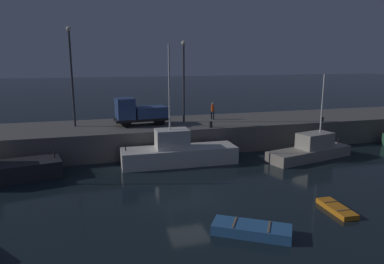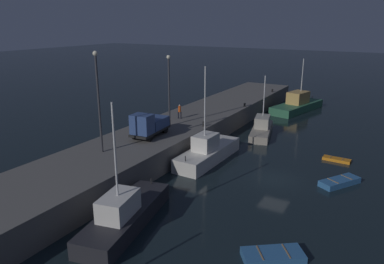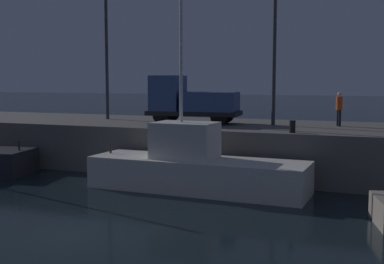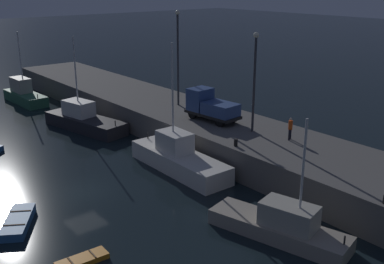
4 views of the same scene
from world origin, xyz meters
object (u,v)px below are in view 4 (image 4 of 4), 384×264
object	(u,v)px
lamp_post_east	(255,75)
dockworker	(290,127)
fishing_boat_blue	(84,120)
lamp_post_west	(178,52)
bollard_west	(236,142)
fishing_trawler_red	(179,158)
rowboat_white_mid	(18,222)
dinghy_orange_near	(82,260)
fishing_trawler_green	(281,225)
utility_truck	(211,106)
fishing_boat_orange	(24,94)

from	to	relation	value
lamp_post_east	dockworker	size ratio (longest dim) A/B	4.52
lamp_post_east	fishing_boat_blue	bearing A→B (deg)	-157.14
lamp_post_west	bollard_west	world-z (taller)	lamp_post_west
fishing_trawler_red	lamp_post_west	bearing A→B (deg)	142.18
rowboat_white_mid	lamp_post_east	world-z (taller)	lamp_post_east
fishing_boat_blue	dinghy_orange_near	world-z (taller)	fishing_boat_blue
fishing_trawler_green	dinghy_orange_near	xyz separation A→B (m)	(-5.07, -10.05, -0.68)
fishing_trawler_green	utility_truck	world-z (taller)	fishing_trawler_green
fishing_boat_orange	dockworker	bearing A→B (deg)	13.79
fishing_trawler_red	bollard_west	distance (m)	4.85
fishing_boat_blue	bollard_west	xyz separation A→B (m)	(18.09, 3.37, 1.81)
fishing_boat_blue	lamp_post_west	size ratio (longest dim) A/B	1.10
fishing_boat_orange	dinghy_orange_near	bearing A→B (deg)	-15.97
lamp_post_west	fishing_boat_blue	bearing A→B (deg)	-128.37
dinghy_orange_near	lamp_post_east	xyz separation A→B (m)	(-4.64, 17.76, 6.99)
fishing_boat_orange	fishing_boat_blue	bearing A→B (deg)	2.92
fishing_trawler_red	utility_truck	xyz separation A→B (m)	(-2.53, 5.56, 2.74)
dinghy_orange_near	fishing_trawler_red	bearing A→B (deg)	119.86
fishing_boat_orange	dockworker	xyz separation A→B (m)	(34.00, 8.35, 2.45)
dinghy_orange_near	utility_truck	world-z (taller)	utility_truck
lamp_post_east	fishing_trawler_green	bearing A→B (deg)	-38.46
fishing_boat_blue	lamp_post_west	distance (m)	11.65
fishing_boat_blue	utility_truck	distance (m)	13.71
lamp_post_west	fishing_trawler_green	bearing A→B (deg)	-22.10
lamp_post_west	lamp_post_east	bearing A→B (deg)	-2.76
dinghy_orange_near	rowboat_white_mid	xyz separation A→B (m)	(-6.02, -1.23, 0.12)
lamp_post_east	dockworker	bearing A→B (deg)	11.96
dinghy_orange_near	dockworker	distance (m)	18.80
fishing_boat_blue	lamp_post_east	size ratio (longest dim) A/B	1.25
fishing_boat_orange	bollard_west	bearing A→B (deg)	7.22
fishing_boat_orange	fishing_trawler_red	bearing A→B (deg)	3.21
utility_truck	bollard_west	xyz separation A→B (m)	(6.30, -3.06, -0.98)
rowboat_white_mid	utility_truck	world-z (taller)	utility_truck
dinghy_orange_near	utility_truck	distance (m)	19.92
fishing_boat_blue	bollard_west	size ratio (longest dim) A/B	17.75
dinghy_orange_near	bollard_west	size ratio (longest dim) A/B	4.95
fishing_boat_orange	dockworker	distance (m)	35.09
rowboat_white_mid	dockworker	xyz separation A→B (m)	(4.69, 19.69, 3.21)
fishing_boat_blue	fishing_trawler_green	xyz separation A→B (m)	(26.11, -0.79, -0.12)
lamp_post_west	utility_truck	distance (m)	7.21
bollard_west	lamp_post_east	bearing A→B (deg)	115.37
fishing_trawler_green	dockworker	world-z (taller)	fishing_trawler_green
fishing_boat_blue	fishing_boat_orange	distance (m)	14.31
fishing_boat_orange	fishing_trawler_green	xyz separation A→B (m)	(40.40, -0.06, -0.20)
rowboat_white_mid	bollard_west	xyz separation A→B (m)	(3.06, 15.44, 2.48)
fishing_trawler_green	lamp_post_west	world-z (taller)	lamp_post_west
rowboat_white_mid	lamp_post_west	xyz separation A→B (m)	(-9.14, 19.49, 7.46)
fishing_boat_orange	utility_truck	world-z (taller)	fishing_boat_orange
fishing_trawler_green	lamp_post_east	bearing A→B (deg)	141.54
rowboat_white_mid	lamp_post_east	xyz separation A→B (m)	(1.38, 18.99, 6.87)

